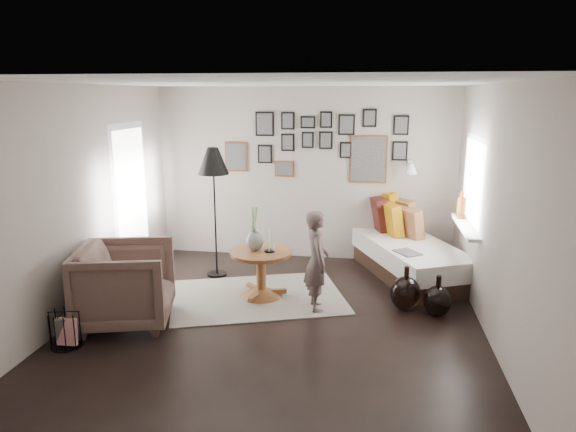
% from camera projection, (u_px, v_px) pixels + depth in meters
% --- Properties ---
extents(ground, '(4.80, 4.80, 0.00)m').
position_uv_depth(ground, '(277.00, 321.00, 5.77)').
color(ground, black).
rests_on(ground, ground).
extents(wall_back, '(4.50, 0.00, 4.50)m').
position_uv_depth(wall_back, '(304.00, 174.00, 7.77)').
color(wall_back, '#9F948B').
rests_on(wall_back, ground).
extents(wall_front, '(4.50, 0.00, 4.50)m').
position_uv_depth(wall_front, '(207.00, 292.00, 3.16)').
color(wall_front, '#9F948B').
rests_on(wall_front, ground).
extents(wall_left, '(0.00, 4.80, 4.80)m').
position_uv_depth(wall_left, '(81.00, 202.00, 5.81)').
color(wall_left, '#9F948B').
rests_on(wall_left, ground).
extents(wall_right, '(0.00, 4.80, 4.80)m').
position_uv_depth(wall_right, '(497.00, 216.00, 5.12)').
color(wall_right, '#9F948B').
rests_on(wall_right, ground).
extents(ceiling, '(4.80, 4.80, 0.00)m').
position_uv_depth(ceiling, '(275.00, 82.00, 5.16)').
color(ceiling, white).
rests_on(ceiling, wall_back).
extents(door_left, '(0.00, 2.14, 2.14)m').
position_uv_depth(door_left, '(131.00, 202.00, 7.01)').
color(door_left, white).
rests_on(door_left, wall_left).
extents(window_right, '(0.15, 1.32, 1.30)m').
position_uv_depth(window_right, '(463.00, 220.00, 6.51)').
color(window_right, white).
rests_on(window_right, wall_right).
extents(gallery_wall, '(2.74, 0.03, 1.08)m').
position_uv_depth(gallery_wall, '(324.00, 145.00, 7.61)').
color(gallery_wall, brown).
rests_on(gallery_wall, wall_back).
extents(wall_sconce, '(0.18, 0.36, 0.16)m').
position_uv_depth(wall_sconce, '(411.00, 168.00, 7.24)').
color(wall_sconce, white).
rests_on(wall_sconce, wall_back).
extents(rug, '(2.48, 2.09, 0.01)m').
position_uv_depth(rug, '(258.00, 297.00, 6.45)').
color(rug, silver).
rests_on(rug, ground).
extents(pedestal_table, '(0.76, 0.76, 0.60)m').
position_uv_depth(pedestal_table, '(261.00, 276.00, 6.39)').
color(pedestal_table, brown).
rests_on(pedestal_table, ground).
extents(vase, '(0.22, 0.22, 0.55)m').
position_uv_depth(vase, '(255.00, 237.00, 6.31)').
color(vase, black).
rests_on(vase, pedestal_table).
extents(candles, '(0.13, 0.13, 0.28)m').
position_uv_depth(candles, '(270.00, 241.00, 6.27)').
color(candles, black).
rests_on(candles, pedestal_table).
extents(daybed, '(1.73, 2.35, 1.07)m').
position_uv_depth(daybed, '(407.00, 250.00, 7.25)').
color(daybed, black).
rests_on(daybed, ground).
extents(magazine_on_daybed, '(0.38, 0.41, 0.02)m').
position_uv_depth(magazine_on_daybed, '(407.00, 253.00, 6.59)').
color(magazine_on_daybed, black).
rests_on(magazine_on_daybed, daybed).
extents(armchair, '(1.19, 1.17, 0.90)m').
position_uv_depth(armchair, '(126.00, 285.00, 5.62)').
color(armchair, brown).
rests_on(armchair, ground).
extents(armchair_cushion, '(0.49, 0.50, 0.18)m').
position_uv_depth(armchair_cushion, '(130.00, 281.00, 5.66)').
color(armchair_cushion, white).
rests_on(armchair_cushion, armchair).
extents(floor_lamp, '(0.42, 0.42, 1.79)m').
position_uv_depth(floor_lamp, '(213.00, 166.00, 6.88)').
color(floor_lamp, black).
rests_on(floor_lamp, ground).
extents(magazine_basket, '(0.35, 0.35, 0.37)m').
position_uv_depth(magazine_basket, '(65.00, 329.00, 5.16)').
color(magazine_basket, black).
rests_on(magazine_basket, ground).
extents(demijohn_large, '(0.36, 0.36, 0.53)m').
position_uv_depth(demijohn_large, '(405.00, 293.00, 6.02)').
color(demijohn_large, black).
rests_on(demijohn_large, ground).
extents(demijohn_small, '(0.31, 0.31, 0.49)m').
position_uv_depth(demijohn_small, '(437.00, 301.00, 5.86)').
color(demijohn_small, black).
rests_on(demijohn_small, ground).
extents(child, '(0.40, 0.50, 1.20)m').
position_uv_depth(child, '(317.00, 261.00, 5.96)').
color(child, brown).
rests_on(child, ground).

